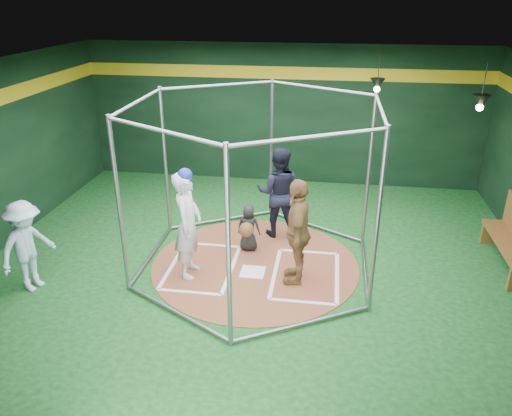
# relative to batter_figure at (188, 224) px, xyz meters

# --- Properties ---
(room_shell) EXTENTS (10.10, 9.10, 3.53)m
(room_shell) POSITION_rel_batter_figure_xyz_m (1.09, 0.50, 0.76)
(room_shell) COLOR #0D3C14
(room_shell) RESTS_ON ground
(clay_disc) EXTENTS (3.80, 3.80, 0.01)m
(clay_disc) POSITION_rel_batter_figure_xyz_m (1.09, 0.49, -0.99)
(clay_disc) COLOR brown
(clay_disc) RESTS_ON ground
(home_plate) EXTENTS (0.43, 0.43, 0.01)m
(home_plate) POSITION_rel_batter_figure_xyz_m (1.09, 0.19, -0.98)
(home_plate) COLOR white
(home_plate) RESTS_ON clay_disc
(batter_box_left) EXTENTS (1.17, 1.77, 0.01)m
(batter_box_left) POSITION_rel_batter_figure_xyz_m (0.14, 0.24, -0.98)
(batter_box_left) COLOR white
(batter_box_left) RESTS_ON clay_disc
(batter_box_right) EXTENTS (1.17, 1.77, 0.01)m
(batter_box_right) POSITION_rel_batter_figure_xyz_m (2.04, 0.24, -0.98)
(batter_box_right) COLOR white
(batter_box_right) RESTS_ON clay_disc
(batting_cage) EXTENTS (4.05, 4.67, 3.00)m
(batting_cage) POSITION_rel_batter_figure_xyz_m (1.09, 0.49, 0.51)
(batting_cage) COLOR gray
(batting_cage) RESTS_ON ground
(pendant_lamp_near) EXTENTS (0.34, 0.34, 0.90)m
(pendant_lamp_near) POSITION_rel_batter_figure_xyz_m (3.29, 4.09, 1.75)
(pendant_lamp_near) COLOR black
(pendant_lamp_near) RESTS_ON room_shell
(pendant_lamp_far) EXTENTS (0.34, 0.34, 0.90)m
(pendant_lamp_far) POSITION_rel_batter_figure_xyz_m (5.09, 2.49, 1.75)
(pendant_lamp_far) COLOR black
(pendant_lamp_far) RESTS_ON room_shell
(batter_figure) EXTENTS (0.46, 0.70, 1.98)m
(batter_figure) POSITION_rel_batter_figure_xyz_m (0.00, 0.00, 0.00)
(batter_figure) COLOR silver
(batter_figure) RESTS_ON clay_disc
(visitor_leopard) EXTENTS (0.48, 1.10, 1.87)m
(visitor_leopard) POSITION_rel_batter_figure_xyz_m (1.88, 0.08, -0.05)
(visitor_leopard) COLOR #B1834C
(visitor_leopard) RESTS_ON clay_disc
(catcher_figure) EXTENTS (0.47, 0.55, 0.93)m
(catcher_figure) POSITION_rel_batter_figure_xyz_m (0.88, 1.01, -0.51)
(catcher_figure) COLOR black
(catcher_figure) RESTS_ON clay_disc
(umpire) EXTENTS (0.90, 0.70, 1.85)m
(umpire) POSITION_rel_batter_figure_xyz_m (1.37, 1.80, -0.05)
(umpire) COLOR black
(umpire) RESTS_ON clay_disc
(bystander_blue) EXTENTS (0.89, 1.16, 1.59)m
(bystander_blue) POSITION_rel_batter_figure_xyz_m (-2.51, -0.83, -0.20)
(bystander_blue) COLOR #AFCBE7
(bystander_blue) RESTS_ON ground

